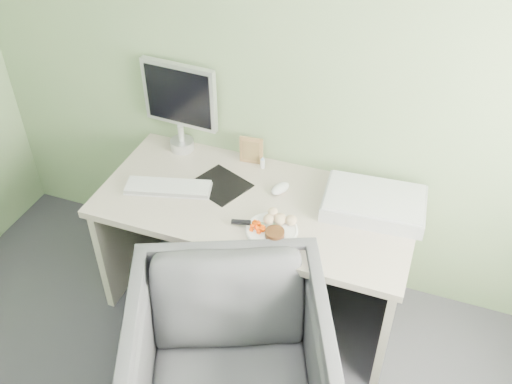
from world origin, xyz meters
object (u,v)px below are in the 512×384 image
(scanner, at_px, (374,204))
(monitor, at_px, (180,102))
(desk_chair, at_px, (230,367))
(desk, at_px, (255,228))
(plate, at_px, (272,230))

(scanner, relative_size, monitor, 0.96)
(scanner, distance_m, monitor, 1.16)
(monitor, height_order, desk_chair, monitor)
(scanner, xyz_separation_m, monitor, (-1.12, 0.17, 0.25))
(monitor, distance_m, desk_chair, 1.40)
(desk_chair, bearing_deg, monitor, 100.66)
(desk, distance_m, scanner, 0.63)
(desk, relative_size, plate, 6.42)
(monitor, relative_size, desk_chair, 0.60)
(plate, height_order, scanner, scanner)
(desk, relative_size, desk_chair, 1.85)
(plate, xyz_separation_m, scanner, (0.42, 0.32, 0.03))
(desk, xyz_separation_m, plate, (0.15, -0.18, 0.19))
(desk, xyz_separation_m, monitor, (-0.55, 0.31, 0.47))
(plate, bearing_deg, desk, 129.54)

